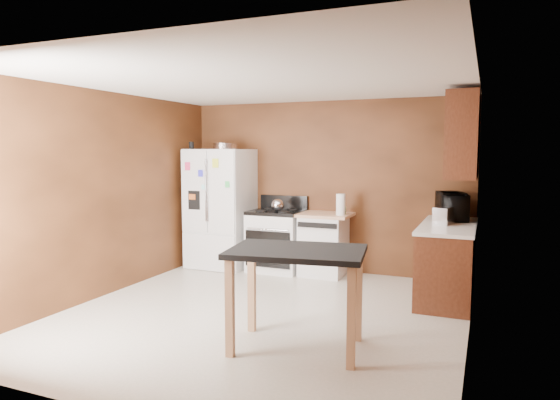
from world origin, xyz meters
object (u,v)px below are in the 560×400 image
Objects in this scene: pen_cup at (191,146)px; kettle at (278,205)px; toaster at (443,216)px; roasting_pan at (225,146)px; gas_range at (277,240)px; refrigerator at (221,208)px; green_canister at (343,210)px; microwave at (452,207)px; island at (297,265)px; paper_towel at (341,205)px; dishwasher at (324,244)px.

pen_cup is 1.63m from kettle.
roasting_pan is at bearing -175.08° from toaster.
refrigerator is at bearing -176.19° from gas_range.
kettle is at bearing -168.72° from green_canister.
microwave is 2.83m from island.
microwave is at bearing 2.26° from pen_cup.
roasting_pan is at bearing 178.18° from paper_towel.
gas_range is 0.72m from dishwasher.
toaster is (3.22, -0.48, -0.84)m from roasting_pan.
refrigerator is (-1.89, -0.12, -0.04)m from green_canister.
roasting_pan is 3.37m from microwave.
kettle is 0.93m from paper_towel.
green_canister is at bearing 171.25° from toaster.
island is (-1.07, -2.12, -0.24)m from toaster.
paper_towel is at bearing 74.70° from microwave.
microwave is at bearing -4.60° from green_canister.
island is at bearing -103.37° from toaster.
pen_cup is 3.81m from toaster.
microwave is at bearing 0.13° from refrigerator.
green_canister is 0.18× the size of microwave.
microwave is at bearing -0.44° from roasting_pan.
pen_cup is 0.38× the size of paper_towel.
paper_towel is 1.45m from microwave.
microwave reaches higher than green_canister.
roasting_pan reaches higher than paper_towel.
roasting_pan is at bearing 19.69° from pen_cup.
toaster is at bearing -8.40° from roasting_pan.
paper_towel is at bearing -0.77° from refrigerator.
microwave is at bearing 1.31° from paper_towel.
roasting_pan is at bearing 174.27° from kettle.
island is (2.15, -2.60, -1.08)m from roasting_pan.
microwave is 2.52m from gas_range.
refrigerator reaches higher than green_canister.
refrigerator reaches higher than dishwasher.
pen_cup is at bearing -176.56° from kettle.
refrigerator is 1.01m from gas_range.
refrigerator is at bearing -156.27° from roasting_pan.
pen_cup reaches higher than roasting_pan.
kettle is 1.79× the size of green_canister.
roasting_pan is 0.28× the size of island.
paper_towel is 1.15m from gas_range.
paper_towel is 2.58m from island.
microwave is at bearing 66.32° from island.
microwave is at bearing 95.54° from toaster.
gas_range is at bearing 116.57° from island.
kettle is at bearing -176.11° from toaster.
island is (2.22, -2.57, -0.14)m from refrigerator.
paper_towel is at bearing 1.98° from kettle.
kettle is 0.32× the size of microwave.
toaster is at bearing -7.66° from refrigerator.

